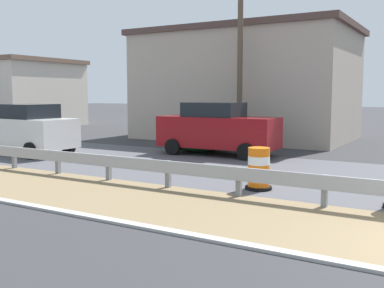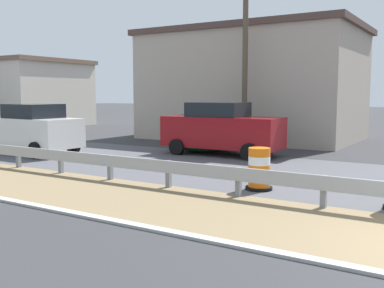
{
  "view_description": "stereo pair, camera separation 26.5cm",
  "coord_description": "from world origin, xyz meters",
  "px_view_note": "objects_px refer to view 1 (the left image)",
  "views": [
    {
      "loc": [
        -7.7,
        0.31,
        2.42
      ],
      "look_at": [
        1.84,
        5.92,
        1.18
      ],
      "focal_mm": 42.21,
      "sensor_mm": 36.0,
      "label": 1
    },
    {
      "loc": [
        -7.56,
        0.08,
        2.42
      ],
      "look_at": [
        1.84,
        5.92,
        1.18
      ],
      "focal_mm": 42.21,
      "sensor_mm": 36.0,
      "label": 2
    }
  ],
  "objects_px": {
    "traffic_barrel_close": "(259,171)",
    "utility_pole_near": "(240,56)",
    "car_distant_b": "(26,129)",
    "car_mid_far_lane": "(217,129)"
  },
  "relations": [
    {
      "from": "traffic_barrel_close",
      "to": "utility_pole_near",
      "type": "height_order",
      "value": "utility_pole_near"
    },
    {
      "from": "car_distant_b",
      "to": "utility_pole_near",
      "type": "xyz_separation_m",
      "value": [
        6.34,
        -6.46,
        3.06
      ]
    },
    {
      "from": "traffic_barrel_close",
      "to": "car_mid_far_lane",
      "type": "distance_m",
      "value": 6.57
    },
    {
      "from": "traffic_barrel_close",
      "to": "utility_pole_near",
      "type": "bearing_deg",
      "value": 27.71
    },
    {
      "from": "traffic_barrel_close",
      "to": "car_mid_far_lane",
      "type": "xyz_separation_m",
      "value": [
        5.27,
        3.89,
        0.56
      ]
    },
    {
      "from": "car_mid_far_lane",
      "to": "utility_pole_near",
      "type": "bearing_deg",
      "value": 94.84
    },
    {
      "from": "traffic_barrel_close",
      "to": "car_mid_far_lane",
      "type": "height_order",
      "value": "car_mid_far_lane"
    },
    {
      "from": "car_mid_far_lane",
      "to": "car_distant_b",
      "type": "relative_size",
      "value": 1.08
    },
    {
      "from": "car_mid_far_lane",
      "to": "traffic_barrel_close",
      "type": "bearing_deg",
      "value": -54.55
    },
    {
      "from": "traffic_barrel_close",
      "to": "car_distant_b",
      "type": "relative_size",
      "value": 0.24
    }
  ]
}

